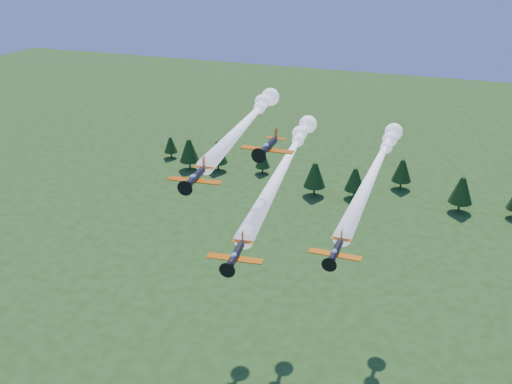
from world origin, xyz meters
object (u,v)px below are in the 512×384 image
(plane_lead, at_px, (287,161))
(plane_left, at_px, (248,120))
(plane_slot, at_px, (268,147))
(plane_right, at_px, (377,165))

(plane_lead, xyz_separation_m, plane_left, (-8.77, 4.02, 5.25))
(plane_left, relative_size, plane_slot, 6.11)
(plane_lead, relative_size, plane_right, 1.02)
(plane_lead, relative_size, plane_left, 1.19)
(plane_lead, bearing_deg, plane_left, 148.31)
(plane_left, relative_size, plane_right, 0.85)
(plane_left, distance_m, plane_right, 24.45)
(plane_left, xyz_separation_m, plane_right, (23.32, 3.13, -6.66))
(plane_right, relative_size, plane_slot, 7.15)
(plane_lead, distance_m, plane_left, 10.98)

